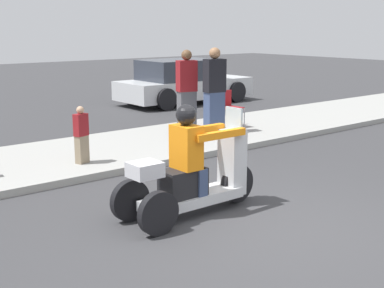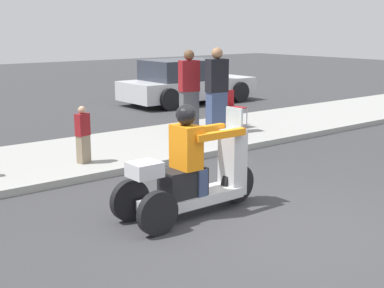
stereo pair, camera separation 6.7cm
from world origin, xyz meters
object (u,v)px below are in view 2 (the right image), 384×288
spectator_far_back (83,136)px  parked_car_lot_right (187,82)px  motorcycle_trike (193,175)px  spectator_with_child (189,92)px  spectator_mid_group (217,92)px  folding_chair_set_back (230,105)px

spectator_far_back → parked_car_lot_right: size_ratio=0.23×
spectator_far_back → motorcycle_trike: bearing=-88.4°
spectator_with_child → spectator_mid_group: bearing=-72.1°
motorcycle_trike → parked_car_lot_right: motorcycle_trike is taller
spectator_far_back → parked_car_lot_right: 8.13m
motorcycle_trike → parked_car_lot_right: size_ratio=0.48×
spectator_far_back → parked_car_lot_right: bearing=39.9°
spectator_far_back → spectator_with_child: 3.47m
motorcycle_trike → spectator_mid_group: 4.81m
motorcycle_trike → folding_chair_set_back: (4.08, 3.76, 0.10)m
spectator_mid_group → parked_car_lot_right: 5.44m
spectator_with_child → motorcycle_trike: bearing=-127.6°
folding_chair_set_back → parked_car_lot_right: size_ratio=0.19×
folding_chair_set_back → motorcycle_trike: bearing=-137.3°
motorcycle_trike → spectator_far_back: (-0.08, 2.84, 0.06)m
folding_chair_set_back → parked_car_lot_right: bearing=64.1°
motorcycle_trike → spectator_mid_group: size_ratio=1.14×
spectator_mid_group → folding_chair_set_back: 0.88m
parked_car_lot_right → spectator_far_back: bearing=-140.1°
spectator_mid_group → parked_car_lot_right: (2.80, 4.65, -0.35)m
motorcycle_trike → spectator_mid_group: spectator_mid_group is taller
spectator_far_back → spectator_mid_group: size_ratio=0.53×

